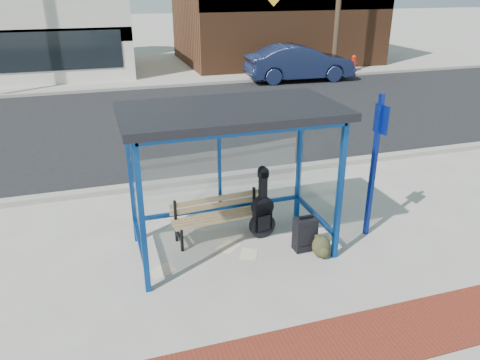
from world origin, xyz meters
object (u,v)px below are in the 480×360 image
object	(u,v)px
backpack	(322,247)
bench	(218,214)
parked_car	(300,63)
fire_hydrant	(354,62)
suitcase	(305,234)
guitar_bag	(262,213)

from	to	relation	value
backpack	bench	bearing A→B (deg)	144.49
parked_car	fire_hydrant	bearing A→B (deg)	-66.87
bench	suitcase	size ratio (longest dim) A/B	2.62
suitcase	parked_car	bearing A→B (deg)	64.71
fire_hydrant	suitcase	bearing A→B (deg)	-122.78
parked_car	fire_hydrant	size ratio (longest dim) A/B	5.91
guitar_bag	backpack	size ratio (longest dim) A/B	3.30
backpack	suitcase	bearing A→B (deg)	124.48
bench	backpack	distance (m)	1.84
suitcase	backpack	xyz separation A→B (m)	(0.17, -0.28, -0.11)
bench	guitar_bag	xyz separation A→B (m)	(0.72, -0.24, 0.02)
guitar_bag	backpack	bearing A→B (deg)	-58.81
backpack	parked_car	xyz separation A→B (m)	(5.63, 13.40, 0.60)
bench	guitar_bag	size ratio (longest dim) A/B	1.33
guitar_bag	suitcase	world-z (taller)	guitar_bag
backpack	parked_car	bearing A→B (deg)	70.58
bench	guitar_bag	bearing A→B (deg)	-22.91
bench	parked_car	size ratio (longest dim) A/B	0.35
guitar_bag	suitcase	bearing A→B (deg)	-56.20
guitar_bag	parked_car	bearing A→B (deg)	56.83
backpack	fire_hydrant	bearing A→B (deg)	61.56
parked_car	suitcase	bearing A→B (deg)	159.36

